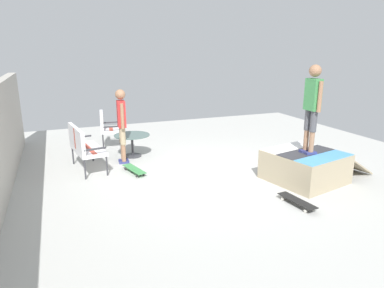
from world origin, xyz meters
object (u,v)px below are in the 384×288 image
patio_chair_near_house (107,126)px  skateboard_by_bench (134,169)px  person_watching (122,120)px  skateboard_spare (297,201)px  skate_ramp (306,166)px  patio_bench (83,144)px  patio_table (132,141)px  person_skater (312,102)px

patio_chair_near_house → skateboard_by_bench: (-2.36, -0.23, -0.53)m
person_watching → skateboard_spare: size_ratio=2.17×
skate_ramp → patio_bench: bearing=61.4°
patio_chair_near_house → patio_table: 1.23m
skate_ramp → patio_table: (2.99, 3.02, 0.09)m
skate_ramp → skateboard_spare: skate_ramp is taller
person_skater → skate_ramp: bearing=-31.6°
patio_bench → skateboard_spare: patio_bench is taller
patio_bench → skate_ramp: bearing=-118.6°
skate_ramp → patio_chair_near_house: bearing=40.3°
person_skater → skateboard_by_bench: person_skater is taller
patio_table → person_watching: (-0.40, 0.31, 0.64)m
person_watching → skateboard_by_bench: (-0.84, -0.07, -0.96)m
person_watching → skateboard_spare: 4.38m
skateboard_by_bench → patio_table: bearing=-10.7°
person_skater → skateboard_spare: 2.00m
patio_bench → skateboard_by_bench: (-0.58, -1.01, -0.53)m
patio_table → skateboard_spare: (-3.94, -2.08, -0.32)m
person_watching → patio_chair_near_house: bearing=6.0°
patio_bench → person_skater: bearing=-119.9°
skate_ramp → patio_bench: 4.87m
skate_ramp → skateboard_spare: size_ratio=2.95×
person_skater → skateboard_by_bench: (1.83, 3.20, -1.58)m
patio_chair_near_house → person_watching: bearing=-174.0°
patio_chair_near_house → person_skater: bearing=-140.7°
skate_ramp → skateboard_by_bench: size_ratio=2.93×
skateboard_spare → patio_bench: bearing=45.4°
skate_ramp → patio_chair_near_house: patio_chair_near_house is taller
patio_chair_near_house → person_skater: (-4.20, -3.43, 1.05)m
person_watching → skateboard_spare: (-3.54, -2.39, -0.96)m
skate_ramp → skateboard_spare: (-0.95, 0.93, -0.23)m
patio_table → person_skater: person_skater is taller
patio_table → person_watching: size_ratio=0.51×
person_skater → patio_table: bearing=43.9°
patio_chair_near_house → skateboard_spare: 5.69m
patio_chair_near_house → skateboard_by_bench: size_ratio=1.24×
skate_ramp → skateboard_by_bench: (1.75, 3.25, -0.23)m
person_skater → patio_bench: bearing=60.1°
skateboard_by_bench → skateboard_spare: same height
skateboard_by_bench → skateboard_spare: size_ratio=1.01×
patio_table → skateboard_spare: size_ratio=1.10×
patio_table → person_skater: 4.45m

